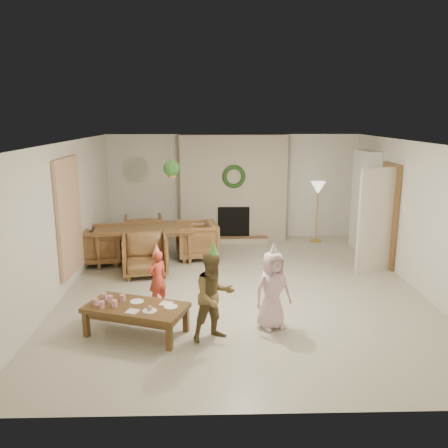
{
  "coord_description": "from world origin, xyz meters",
  "views": [
    {
      "loc": [
        -0.51,
        -7.56,
        2.93
      ],
      "look_at": [
        -0.3,
        0.4,
        1.05
      ],
      "focal_mm": 36.95,
      "sensor_mm": 36.0,
      "label": 1
    }
  ],
  "objects_px": {
    "dining_chair_right": "(197,240)",
    "coffee_table_top": "(136,308)",
    "dining_chair_left": "(101,245)",
    "child_pink": "(273,290)",
    "dining_table": "(144,244)",
    "child_red": "(157,279)",
    "dining_chair_far": "(144,232)",
    "child_plaid": "(214,296)",
    "dining_chair_near": "(145,255)"
  },
  "relations": [
    {
      "from": "dining_chair_right",
      "to": "coffee_table_top",
      "type": "xyz_separation_m",
      "value": [
        -0.72,
        -3.47,
        0.0
      ]
    },
    {
      "from": "dining_chair_left",
      "to": "coffee_table_top",
      "type": "relative_size",
      "value": 0.62
    },
    {
      "from": "child_pink",
      "to": "dining_table",
      "type": "bearing_deg",
      "value": 102.88
    },
    {
      "from": "dining_chair_left",
      "to": "child_red",
      "type": "xyz_separation_m",
      "value": [
        1.4,
        -2.21,
        0.07
      ]
    },
    {
      "from": "dining_chair_far",
      "to": "dining_chair_right",
      "type": "relative_size",
      "value": 1.0
    },
    {
      "from": "child_red",
      "to": "dining_chair_left",
      "type": "bearing_deg",
      "value": -99.74
    },
    {
      "from": "child_pink",
      "to": "child_red",
      "type": "bearing_deg",
      "value": 132.32
    },
    {
      "from": "dining_table",
      "to": "dining_chair_far",
      "type": "relative_size",
      "value": 2.34
    },
    {
      "from": "dining_chair_left",
      "to": "child_pink",
      "type": "bearing_deg",
      "value": -143.33
    },
    {
      "from": "dining_chair_far",
      "to": "child_red",
      "type": "xyz_separation_m",
      "value": [
        0.68,
        -3.2,
        0.07
      ]
    },
    {
      "from": "dining_chair_left",
      "to": "child_red",
      "type": "relative_size",
      "value": 0.93
    },
    {
      "from": "dining_table",
      "to": "dining_chair_right",
      "type": "xyz_separation_m",
      "value": [
        1.07,
        0.17,
        0.04
      ]
    },
    {
      "from": "dining_chair_right",
      "to": "dining_chair_far",
      "type": "bearing_deg",
      "value": -128.66
    },
    {
      "from": "dining_table",
      "to": "coffee_table_top",
      "type": "xyz_separation_m",
      "value": [
        0.35,
        -3.3,
        0.04
      ]
    },
    {
      "from": "dining_chair_far",
      "to": "child_plaid",
      "type": "xyz_separation_m",
      "value": [
        1.55,
        -4.32,
        0.22
      ]
    },
    {
      "from": "coffee_table_top",
      "to": "dining_chair_left",
      "type": "bearing_deg",
      "value": 130.41
    },
    {
      "from": "dining_chair_near",
      "to": "child_red",
      "type": "xyz_separation_m",
      "value": [
        0.4,
        -1.49,
        0.07
      ]
    },
    {
      "from": "dining_chair_near",
      "to": "dining_chair_left",
      "type": "xyz_separation_m",
      "value": [
        -1.0,
        0.72,
        0.0
      ]
    },
    {
      "from": "child_plaid",
      "to": "dining_chair_right",
      "type": "bearing_deg",
      "value": 69.39
    },
    {
      "from": "dining_chair_near",
      "to": "coffee_table_top",
      "type": "xyz_separation_m",
      "value": [
        0.22,
        -2.44,
        0.0
      ]
    },
    {
      "from": "dining_chair_near",
      "to": "coffee_table_top",
      "type": "distance_m",
      "value": 2.45
    },
    {
      "from": "dining_table",
      "to": "child_pink",
      "type": "xyz_separation_m",
      "value": [
        2.23,
        -3.14,
        0.21
      ]
    },
    {
      "from": "dining_chair_left",
      "to": "dining_table",
      "type": "bearing_deg",
      "value": -90.0
    },
    {
      "from": "dining_chair_left",
      "to": "child_plaid",
      "type": "height_order",
      "value": "child_plaid"
    },
    {
      "from": "child_plaid",
      "to": "dining_table",
      "type": "bearing_deg",
      "value": 86.21
    },
    {
      "from": "child_red",
      "to": "dining_chair_right",
      "type": "bearing_deg",
      "value": -143.99
    },
    {
      "from": "dining_table",
      "to": "child_plaid",
      "type": "xyz_separation_m",
      "value": [
        1.41,
        -3.47,
        0.26
      ]
    },
    {
      "from": "dining_chair_left",
      "to": "child_plaid",
      "type": "relative_size",
      "value": 0.69
    },
    {
      "from": "dining_chair_left",
      "to": "dining_chair_right",
      "type": "relative_size",
      "value": 1.0
    },
    {
      "from": "dining_chair_far",
      "to": "coffee_table_top",
      "type": "relative_size",
      "value": 0.62
    },
    {
      "from": "dining_chair_near",
      "to": "coffee_table_top",
      "type": "relative_size",
      "value": 0.62
    },
    {
      "from": "coffee_table_top",
      "to": "child_plaid",
      "type": "relative_size",
      "value": 1.11
    },
    {
      "from": "child_red",
      "to": "dining_chair_far",
      "type": "bearing_deg",
      "value": -120.11
    },
    {
      "from": "dining_chair_far",
      "to": "child_plaid",
      "type": "distance_m",
      "value": 4.6
    },
    {
      "from": "dining_table",
      "to": "dining_chair_far",
      "type": "xyz_separation_m",
      "value": [
        -0.14,
        0.86,
        0.04
      ]
    },
    {
      "from": "dining_table",
      "to": "coffee_table_top",
      "type": "distance_m",
      "value": 3.32
    },
    {
      "from": "child_red",
      "to": "dining_chair_near",
      "type": "bearing_deg",
      "value": -116.99
    },
    {
      "from": "dining_chair_right",
      "to": "dining_table",
      "type": "bearing_deg",
      "value": -90.0
    },
    {
      "from": "dining_table",
      "to": "dining_chair_left",
      "type": "height_order",
      "value": "dining_chair_left"
    },
    {
      "from": "dining_table",
      "to": "child_red",
      "type": "height_order",
      "value": "child_red"
    },
    {
      "from": "dining_chair_left",
      "to": "coffee_table_top",
      "type": "distance_m",
      "value": 3.38
    },
    {
      "from": "child_red",
      "to": "child_pink",
      "type": "xyz_separation_m",
      "value": [
        1.7,
        -0.8,
        0.1
      ]
    },
    {
      "from": "coffee_table_top",
      "to": "child_plaid",
      "type": "xyz_separation_m",
      "value": [
        1.06,
        -0.17,
        0.22
      ]
    },
    {
      "from": "dining_chair_near",
      "to": "dining_chair_left",
      "type": "height_order",
      "value": "same"
    },
    {
      "from": "child_plaid",
      "to": "child_pink",
      "type": "height_order",
      "value": "child_plaid"
    },
    {
      "from": "child_red",
      "to": "child_plaid",
      "type": "relative_size",
      "value": 0.75
    },
    {
      "from": "child_red",
      "to": "child_pink",
      "type": "height_order",
      "value": "child_pink"
    },
    {
      "from": "dining_chair_left",
      "to": "dining_chair_far",
      "type": "bearing_deg",
      "value": -45.0
    },
    {
      "from": "dining_chair_far",
      "to": "coffee_table_top",
      "type": "height_order",
      "value": "dining_chair_far"
    },
    {
      "from": "coffee_table_top",
      "to": "dining_chair_right",
      "type": "bearing_deg",
      "value": 97.76
    }
  ]
}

